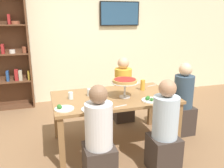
# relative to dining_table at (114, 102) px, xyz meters

# --- Properties ---
(ground_plane) EXTENTS (12.00, 12.00, 0.00)m
(ground_plane) POSITION_rel_dining_table_xyz_m (0.00, 0.00, -0.66)
(ground_plane) COLOR #846042
(rear_partition) EXTENTS (8.00, 0.12, 2.80)m
(rear_partition) POSITION_rel_dining_table_xyz_m (0.00, 2.20, 0.74)
(rear_partition) COLOR beige
(rear_partition) RESTS_ON ground_plane
(dining_table) EXTENTS (1.70, 0.97, 0.74)m
(dining_table) POSITION_rel_dining_table_xyz_m (0.00, 0.00, 0.00)
(dining_table) COLOR olive
(dining_table) RESTS_ON ground_plane
(bookshelf) EXTENTS (1.10, 0.30, 2.21)m
(bookshelf) POSITION_rel_dining_table_xyz_m (-1.70, 2.02, 0.47)
(bookshelf) COLOR brown
(bookshelf) RESTS_ON ground_plane
(television) EXTENTS (0.89, 0.05, 0.51)m
(television) POSITION_rel_dining_table_xyz_m (0.79, 2.11, 1.22)
(television) COLOR black
(diner_near_right) EXTENTS (0.34, 0.34, 1.15)m
(diner_near_right) POSITION_rel_dining_table_xyz_m (0.38, -0.78, -0.17)
(diner_near_right) COLOR #382D28
(diner_near_right) RESTS_ON ground_plane
(diner_far_right) EXTENTS (0.34, 0.34, 1.15)m
(diner_far_right) POSITION_rel_dining_table_xyz_m (0.40, 0.76, -0.17)
(diner_far_right) COLOR #382D28
(diner_far_right) RESTS_ON ground_plane
(diner_near_left) EXTENTS (0.34, 0.34, 1.15)m
(diner_near_left) POSITION_rel_dining_table_xyz_m (-0.41, -0.76, -0.17)
(diner_near_left) COLOR #382D28
(diner_near_left) RESTS_ON ground_plane
(diner_head_east) EXTENTS (0.34, 0.34, 1.15)m
(diner_head_east) POSITION_rel_dining_table_xyz_m (1.14, 0.01, -0.17)
(diner_head_east) COLOR #382D28
(diner_head_east) RESTS_ON ground_plane
(deep_dish_pizza_stand) EXTENTS (0.37, 0.37, 0.26)m
(deep_dish_pizza_stand) POSITION_rel_dining_table_xyz_m (0.13, -0.08, 0.30)
(deep_dish_pizza_stand) COLOR silver
(deep_dish_pizza_stand) RESTS_ON dining_table
(salad_plate_near_diner) EXTENTS (0.24, 0.24, 0.07)m
(salad_plate_near_diner) POSITION_rel_dining_table_xyz_m (-0.74, -0.29, 0.10)
(salad_plate_near_diner) COLOR white
(salad_plate_near_diner) RESTS_ON dining_table
(salad_plate_far_diner) EXTENTS (0.24, 0.24, 0.07)m
(salad_plate_far_diner) POSITION_rel_dining_table_xyz_m (-0.41, -0.40, 0.10)
(salad_plate_far_diner) COLOR white
(salad_plate_far_diner) RESTS_ON dining_table
(salad_plate_spare) EXTENTS (0.25, 0.25, 0.07)m
(salad_plate_spare) POSITION_rel_dining_table_xyz_m (0.40, -0.33, 0.10)
(salad_plate_spare) COLOR white
(salad_plate_spare) RESTS_ON dining_table
(beer_glass_amber_tall) EXTENTS (0.07, 0.07, 0.16)m
(beer_glass_amber_tall) POSITION_rel_dining_table_xyz_m (0.50, 0.15, 0.16)
(beer_glass_amber_tall) COLOR gold
(beer_glass_amber_tall) RESTS_ON dining_table
(water_glass_clear_near) EXTENTS (0.07, 0.07, 0.10)m
(water_glass_clear_near) POSITION_rel_dining_table_xyz_m (-0.60, 0.06, 0.13)
(water_glass_clear_near) COLOR white
(water_glass_clear_near) RESTS_ON dining_table
(water_glass_clear_far) EXTENTS (0.07, 0.07, 0.10)m
(water_glass_clear_far) POSITION_rel_dining_table_xyz_m (-0.32, 0.12, 0.13)
(water_glass_clear_far) COLOR white
(water_glass_clear_far) RESTS_ON dining_table
(cutlery_fork_near) EXTENTS (0.18, 0.03, 0.00)m
(cutlery_fork_near) POSITION_rel_dining_table_xyz_m (-0.23, 0.36, 0.09)
(cutlery_fork_near) COLOR silver
(cutlery_fork_near) RESTS_ON dining_table
(cutlery_knife_near) EXTENTS (0.18, 0.05, 0.00)m
(cutlery_knife_near) POSITION_rel_dining_table_xyz_m (-0.04, -0.39, 0.09)
(cutlery_knife_near) COLOR silver
(cutlery_knife_near) RESTS_ON dining_table
(cutlery_fork_far) EXTENTS (0.18, 0.07, 0.00)m
(cutlery_fork_far) POSITION_rel_dining_table_xyz_m (0.74, 0.31, 0.09)
(cutlery_fork_far) COLOR silver
(cutlery_fork_far) RESTS_ON dining_table
(cutlery_knife_far) EXTENTS (0.18, 0.08, 0.00)m
(cutlery_knife_far) POSITION_rel_dining_table_xyz_m (0.66, -0.40, 0.09)
(cutlery_knife_far) COLOR silver
(cutlery_knife_far) RESTS_ON dining_table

